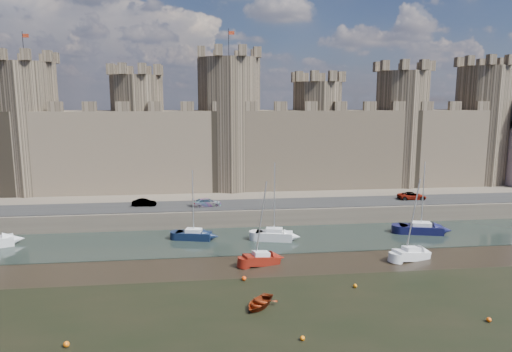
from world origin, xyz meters
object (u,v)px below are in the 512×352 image
object	(u,v)px
car_2	(207,202)
sailboat_4	(261,258)
car_3	(412,196)
sailboat_1	(194,235)
sailboat_3	(421,228)
car_1	(144,203)
sailboat_5	(411,254)
sailboat_2	(274,235)

from	to	relation	value
car_2	sailboat_4	xyz separation A→B (m)	(5.82, -18.61, -2.41)
car_3	sailboat_1	bearing A→B (deg)	107.77
car_3	sailboat_3	world-z (taller)	sailboat_3
car_1	car_2	size ratio (longest dim) A/B	0.83
sailboat_5	car_2	bearing A→B (deg)	123.88
sailboat_1	sailboat_3	size ratio (longest dim) A/B	0.93
car_2	sailboat_3	xyz separation A→B (m)	(29.36, -9.33, -2.34)
car_2	sailboat_4	bearing A→B (deg)	-169.12
car_3	sailboat_2	bearing A→B (deg)	117.06
car_1	sailboat_2	bearing A→B (deg)	-118.03
sailboat_3	sailboat_4	world-z (taller)	sailboat_3
car_1	sailboat_5	size ratio (longest dim) A/B	0.37
sailboat_2	car_3	bearing A→B (deg)	37.86
sailboat_4	sailboat_3	bearing A→B (deg)	4.89
sailboat_1	sailboat_2	bearing A→B (deg)	4.97
car_3	sailboat_5	bearing A→B (deg)	157.22
car_2	sailboat_4	distance (m)	19.64
sailboat_1	sailboat_5	size ratio (longest dim) A/B	0.97
car_1	car_2	xyz separation A→B (m)	(9.39, -1.11, 0.04)
sailboat_1	sailboat_5	distance (m)	27.31
car_1	sailboat_3	distance (m)	40.19
car_1	sailboat_5	world-z (taller)	sailboat_5
sailboat_2	sailboat_3	bearing A→B (deg)	15.45
car_1	car_3	xyz separation A→B (m)	(42.16, -0.20, 0.04)
sailboat_2	sailboat_5	world-z (taller)	sailboat_2
sailboat_5	car_3	bearing A→B (deg)	47.63
car_2	sailboat_2	world-z (taller)	sailboat_2
sailboat_2	sailboat_5	xyz separation A→B (m)	(14.70, -8.91, -0.12)
car_3	car_1	bearing A→B (deg)	92.30
car_1	sailboat_1	distance (m)	12.42
car_2	sailboat_2	xyz separation A→B (m)	(8.65, -10.08, -2.30)
car_3	sailboat_4	xyz separation A→B (m)	(-26.96, -19.51, -2.41)
sailboat_3	sailboat_5	size ratio (longest dim) A/B	1.05
car_2	sailboat_1	size ratio (longest dim) A/B	0.46
sailboat_5	car_1	bearing A→B (deg)	131.45
car_1	car_3	bearing A→B (deg)	-86.51
sailboat_1	sailboat_2	xyz separation A→B (m)	(10.53, -1.58, 0.07)
sailboat_4	sailboat_5	xyz separation A→B (m)	(17.53, -0.38, -0.02)
car_2	sailboat_5	bearing A→B (deg)	-135.60
sailboat_5	sailboat_2	bearing A→B (deg)	131.77
sailboat_2	sailboat_5	size ratio (longest dim) A/B	1.08
car_1	car_3	size ratio (longest dim) A/B	0.79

